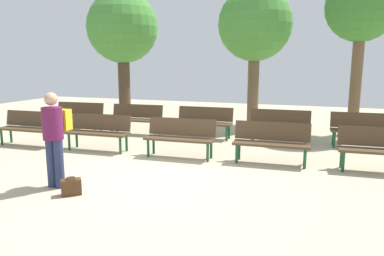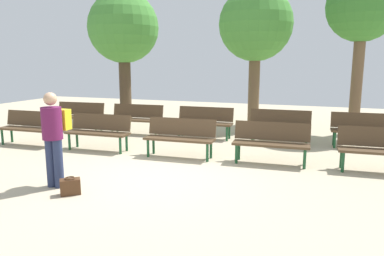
{
  "view_description": "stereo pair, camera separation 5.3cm",
  "coord_description": "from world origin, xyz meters",
  "px_view_note": "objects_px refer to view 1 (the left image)",
  "views": [
    {
      "loc": [
        2.91,
        -6.08,
        2.16
      ],
      "look_at": [
        0.0,
        2.24,
        0.55
      ],
      "focal_mm": 34.29,
      "sensor_mm": 36.0,
      "label": 1
    },
    {
      "loc": [
        2.96,
        -6.06,
        2.16
      ],
      "look_at": [
        0.0,
        2.24,
        0.55
      ],
      "focal_mm": 34.29,
      "sensor_mm": 36.0,
      "label": 2
    }
  ],
  "objects_px": {
    "bench_r1_c4": "(364,128)",
    "tree_0": "(255,26)",
    "bench_r1_c1": "(136,117)",
    "visitor_with_backpack": "(55,134)",
    "bench_r1_c0": "(79,114)",
    "bench_r1_c2": "(204,120)",
    "tree_1": "(122,29)",
    "bench_r0_c0": "(29,126)",
    "bench_r1_c3": "(279,124)",
    "tree_2": "(362,9)",
    "bench_r0_c4": "(381,147)",
    "handbag": "(71,187)",
    "bench_r0_c1": "(99,130)",
    "bench_r0_c2": "(180,135)",
    "bench_r0_c3": "(271,140)"
  },
  "relations": [
    {
      "from": "bench_r1_c4",
      "to": "tree_0",
      "type": "distance_m",
      "value": 5.03
    },
    {
      "from": "bench_r1_c1",
      "to": "visitor_with_backpack",
      "type": "bearing_deg",
      "value": -82.26
    },
    {
      "from": "bench_r1_c0",
      "to": "bench_r1_c2",
      "type": "height_order",
      "value": "same"
    },
    {
      "from": "tree_1",
      "to": "bench_r0_c0",
      "type": "bearing_deg",
      "value": -91.57
    },
    {
      "from": "bench_r1_c3",
      "to": "bench_r1_c4",
      "type": "height_order",
      "value": "same"
    },
    {
      "from": "bench_r1_c3",
      "to": "tree_2",
      "type": "bearing_deg",
      "value": 44.18
    },
    {
      "from": "bench_r0_c4",
      "to": "handbag",
      "type": "relative_size",
      "value": 4.49
    },
    {
      "from": "bench_r0_c1",
      "to": "bench_r1_c3",
      "type": "relative_size",
      "value": 1.0
    },
    {
      "from": "bench_r0_c1",
      "to": "tree_1",
      "type": "relative_size",
      "value": 0.35
    },
    {
      "from": "bench_r1_c1",
      "to": "handbag",
      "type": "relative_size",
      "value": 4.5
    },
    {
      "from": "tree_2",
      "to": "bench_r0_c2",
      "type": "bearing_deg",
      "value": -132.27
    },
    {
      "from": "bench_r0_c3",
      "to": "bench_r0_c4",
      "type": "xyz_separation_m",
      "value": [
        2.12,
        0.08,
        0.0
      ]
    },
    {
      "from": "bench_r0_c3",
      "to": "bench_r1_c4",
      "type": "relative_size",
      "value": 1.0
    },
    {
      "from": "bench_r1_c3",
      "to": "tree_0",
      "type": "height_order",
      "value": "tree_0"
    },
    {
      "from": "bench_r0_c1",
      "to": "bench_r1_c2",
      "type": "relative_size",
      "value": 1.0
    },
    {
      "from": "tree_0",
      "to": "tree_1",
      "type": "bearing_deg",
      "value": -175.72
    },
    {
      "from": "bench_r0_c2",
      "to": "bench_r1_c1",
      "type": "bearing_deg",
      "value": 134.31
    },
    {
      "from": "visitor_with_backpack",
      "to": "handbag",
      "type": "distance_m",
      "value": 0.97
    },
    {
      "from": "bench_r1_c2",
      "to": "tree_2",
      "type": "distance_m",
      "value": 5.54
    },
    {
      "from": "bench_r0_c3",
      "to": "bench_r1_c1",
      "type": "bearing_deg",
      "value": 152.89
    },
    {
      "from": "bench_r0_c3",
      "to": "bench_r1_c3",
      "type": "relative_size",
      "value": 1.0
    },
    {
      "from": "bench_r0_c2",
      "to": "bench_r1_c4",
      "type": "xyz_separation_m",
      "value": [
        4.04,
        2.38,
        0.0
      ]
    },
    {
      "from": "visitor_with_backpack",
      "to": "bench_r1_c1",
      "type": "bearing_deg",
      "value": -79.21
    },
    {
      "from": "bench_r1_c0",
      "to": "bench_r0_c0",
      "type": "bearing_deg",
      "value": -92.57
    },
    {
      "from": "bench_r0_c0",
      "to": "bench_r1_c0",
      "type": "relative_size",
      "value": 0.99
    },
    {
      "from": "bench_r1_c4",
      "to": "bench_r0_c4",
      "type": "bearing_deg",
      "value": -90.17
    },
    {
      "from": "bench_r1_c1",
      "to": "visitor_with_backpack",
      "type": "distance_m",
      "value": 4.81
    },
    {
      "from": "bench_r0_c4",
      "to": "bench_r1_c2",
      "type": "xyz_separation_m",
      "value": [
        -4.25,
        1.96,
        0.0
      ]
    },
    {
      "from": "bench_r0_c1",
      "to": "tree_2",
      "type": "distance_m",
      "value": 8.09
    },
    {
      "from": "bench_r0_c4",
      "to": "tree_0",
      "type": "distance_m",
      "value": 6.45
    },
    {
      "from": "bench_r1_c1",
      "to": "tree_0",
      "type": "height_order",
      "value": "tree_0"
    },
    {
      "from": "tree_2",
      "to": "handbag",
      "type": "bearing_deg",
      "value": -123.49
    },
    {
      "from": "bench_r1_c4",
      "to": "bench_r0_c2",
      "type": "bearing_deg",
      "value": -152.29
    },
    {
      "from": "bench_r0_c1",
      "to": "bench_r0_c2",
      "type": "bearing_deg",
      "value": -1.26
    },
    {
      "from": "bench_r1_c2",
      "to": "bench_r1_c4",
      "type": "distance_m",
      "value": 4.16
    },
    {
      "from": "bench_r0_c1",
      "to": "bench_r1_c2",
      "type": "bearing_deg",
      "value": 45.67
    },
    {
      "from": "bench_r0_c0",
      "to": "visitor_with_backpack",
      "type": "height_order",
      "value": "visitor_with_backpack"
    },
    {
      "from": "bench_r0_c0",
      "to": "bench_r0_c1",
      "type": "distance_m",
      "value": 2.03
    },
    {
      "from": "bench_r0_c2",
      "to": "tree_0",
      "type": "xyz_separation_m",
      "value": [
        0.76,
        4.96,
        2.82
      ]
    },
    {
      "from": "bench_r1_c3",
      "to": "handbag",
      "type": "height_order",
      "value": "bench_r1_c3"
    },
    {
      "from": "bench_r0_c3",
      "to": "handbag",
      "type": "height_order",
      "value": "bench_r0_c3"
    },
    {
      "from": "bench_r0_c2",
      "to": "tree_2",
      "type": "relative_size",
      "value": 0.34
    },
    {
      "from": "tree_0",
      "to": "tree_1",
      "type": "height_order",
      "value": "tree_1"
    },
    {
      "from": "bench_r1_c0",
      "to": "tree_0",
      "type": "relative_size",
      "value": 0.35
    },
    {
      "from": "bench_r0_c0",
      "to": "bench_r0_c2",
      "type": "bearing_deg",
      "value": 0.52
    },
    {
      "from": "tree_0",
      "to": "bench_r0_c3",
      "type": "bearing_deg",
      "value": -75.35
    },
    {
      "from": "bench_r1_c0",
      "to": "tree_2",
      "type": "height_order",
      "value": "tree_2"
    },
    {
      "from": "bench_r1_c2",
      "to": "tree_0",
      "type": "height_order",
      "value": "tree_0"
    },
    {
      "from": "bench_r1_c2",
      "to": "bench_r1_c0",
      "type": "bearing_deg",
      "value": -179.07
    },
    {
      "from": "bench_r1_c0",
      "to": "bench_r1_c2",
      "type": "bearing_deg",
      "value": -1.46
    }
  ]
}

